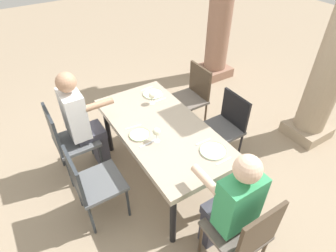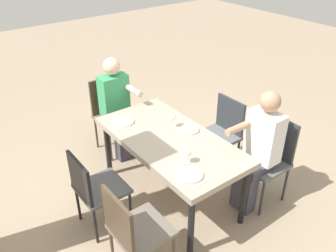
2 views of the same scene
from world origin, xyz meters
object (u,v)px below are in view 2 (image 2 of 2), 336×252
object	(u,v)px
chair_mid_north	(94,187)
diner_woman_green	(118,106)
chair_west_south	(269,155)
chair_west_north	(133,229)
wine_glass_0	(187,153)
plate_1	(189,129)
dining_table	(170,144)
plate_0	(189,174)
chair_mid_south	(222,130)
plate_2	(123,122)
wine_glass_1	(172,117)
diner_man_white	(258,149)
chair_head_east	(111,110)

from	to	relation	value
chair_mid_north	diner_woman_green	distance (m)	1.31
chair_west_south	chair_west_north	bearing A→B (deg)	90.00
wine_glass_0	plate_1	xyz separation A→B (m)	(0.42, -0.38, -0.10)
dining_table	plate_0	bearing A→B (deg)	158.49
wine_glass_0	diner_woman_green	bearing A→B (deg)	-4.99
chair_west_north	chair_mid_north	world-z (taller)	chair_west_north
chair_west_south	chair_mid_south	distance (m)	0.69
chair_mid_south	plate_2	bearing A→B (deg)	65.55
chair_west_north	wine_glass_0	size ratio (longest dim) A/B	6.07
diner_woman_green	plate_2	distance (m)	0.56
wine_glass_0	wine_glass_1	bearing A→B (deg)	-25.73
dining_table	chair_west_south	bearing A→B (deg)	-125.86
diner_man_white	plate_2	distance (m)	1.45
chair_head_east	chair_west_south	bearing A→B (deg)	-155.66
diner_woman_green	chair_mid_north	bearing A→B (deg)	139.62
dining_table	chair_mid_south	distance (m)	0.86
dining_table	wine_glass_0	size ratio (longest dim) A/B	10.97
chair_head_east	diner_woman_green	world-z (taller)	diner_woman_green
dining_table	wine_glass_0	bearing A→B (deg)	163.15
dining_table	wine_glass_1	size ratio (longest dim) A/B	10.54
diner_man_white	chair_west_north	bearing A→B (deg)	90.11
dining_table	chair_west_south	distance (m)	1.05
plate_2	wine_glass_1	bearing A→B (deg)	-137.11
diner_woman_green	plate_1	size ratio (longest dim) A/B	6.10
plate_0	diner_woman_green	bearing A→B (deg)	-7.96
chair_west_north	diner_woman_green	bearing A→B (deg)	-26.63
chair_mid_south	plate_1	size ratio (longest dim) A/B	4.19
plate_1	diner_man_white	bearing A→B (deg)	-147.20
chair_mid_south	wine_glass_1	size ratio (longest dim) A/B	5.64
plate_0	plate_1	distance (m)	0.75
plate_0	wine_glass_0	world-z (taller)	wine_glass_0
wine_glass_0	plate_0	bearing A→B (deg)	147.53
chair_west_north	plate_1	bearing A→B (deg)	-60.72
plate_1	plate_2	world-z (taller)	same
chair_west_north	plate_0	xyz separation A→B (m)	(0.03, -0.61, 0.24)
chair_mid_north	wine_glass_0	bearing A→B (deg)	-125.25
chair_head_east	plate_2	xyz separation A→B (m)	(-0.69, 0.22, 0.23)
chair_mid_south	wine_glass_0	xyz separation A→B (m)	(-0.50, 0.96, 0.36)
dining_table	plate_2	xyz separation A→B (m)	(0.56, 0.22, 0.08)
chair_mid_south	diner_man_white	size ratio (longest dim) A/B	0.68
chair_mid_south	plate_0	world-z (taller)	chair_mid_south
diner_man_white	wine_glass_1	world-z (taller)	diner_man_white
plate_0	chair_west_south	bearing A→B (deg)	-91.75
chair_west_south	plate_1	size ratio (longest dim) A/B	4.46
dining_table	plate_2	size ratio (longest dim) A/B	6.55
plate_0	plate_2	xyz separation A→B (m)	(1.14, -0.01, -0.00)
chair_west_south	chair_mid_north	world-z (taller)	chair_west_south
diner_woman_green	diner_man_white	bearing A→B (deg)	-159.00
wine_glass_0	wine_glass_1	xyz separation A→B (m)	(0.58, -0.28, 0.01)
diner_woman_green	wine_glass_1	world-z (taller)	diner_woman_green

